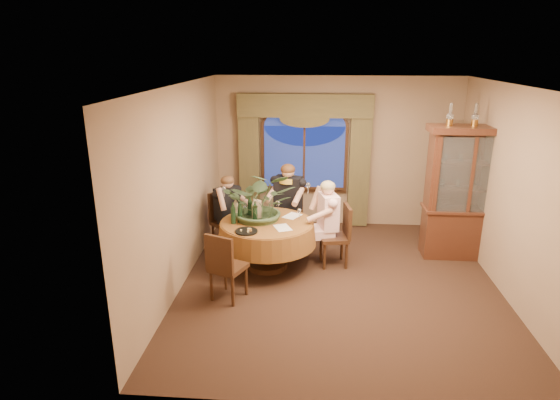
# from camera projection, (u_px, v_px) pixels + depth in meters

# --- Properties ---
(floor) EXTENTS (5.00, 5.00, 0.00)m
(floor) POSITION_uv_depth(u_px,v_px,m) (339.00, 283.00, 6.81)
(floor) COLOR black
(floor) RESTS_ON ground
(wall_back) EXTENTS (4.50, 0.00, 4.50)m
(wall_back) POSITION_uv_depth(u_px,v_px,m) (336.00, 153.00, 8.75)
(wall_back) COLOR #85694D
(wall_back) RESTS_ON ground
(wall_right) EXTENTS (0.00, 5.00, 5.00)m
(wall_right) POSITION_uv_depth(u_px,v_px,m) (513.00, 195.00, 6.21)
(wall_right) COLOR #85694D
(wall_right) RESTS_ON ground
(ceiling) EXTENTS (5.00, 5.00, 0.00)m
(ceiling) POSITION_uv_depth(u_px,v_px,m) (347.00, 86.00, 5.95)
(ceiling) COLOR white
(ceiling) RESTS_ON wall_back
(window) EXTENTS (1.62, 0.10, 1.32)m
(window) POSITION_uv_depth(u_px,v_px,m) (304.00, 158.00, 8.76)
(window) COLOR navy
(window) RESTS_ON wall_back
(arched_transom) EXTENTS (1.60, 0.06, 0.44)m
(arched_transom) POSITION_uv_depth(u_px,v_px,m) (305.00, 116.00, 8.52)
(arched_transom) COLOR navy
(arched_transom) RESTS_ON wall_back
(drapery_left) EXTENTS (0.38, 0.14, 2.32)m
(drapery_left) POSITION_uv_depth(u_px,v_px,m) (249.00, 164.00, 8.83)
(drapery_left) COLOR #453E24
(drapery_left) RESTS_ON floor
(drapery_right) EXTENTS (0.38, 0.14, 2.32)m
(drapery_right) POSITION_uv_depth(u_px,v_px,m) (359.00, 166.00, 8.67)
(drapery_right) COLOR #453E24
(drapery_right) RESTS_ON floor
(swag_valance) EXTENTS (2.45, 0.16, 0.42)m
(swag_valance) POSITION_uv_depth(u_px,v_px,m) (305.00, 106.00, 8.38)
(swag_valance) COLOR #453E24
(swag_valance) RESTS_ON wall_back
(dining_table) EXTENTS (1.51, 1.51, 0.75)m
(dining_table) POSITION_uv_depth(u_px,v_px,m) (267.00, 244.00, 7.20)
(dining_table) COLOR maroon
(dining_table) RESTS_ON floor
(china_cabinet) EXTENTS (1.32, 0.52, 2.14)m
(china_cabinet) POSITION_uv_depth(u_px,v_px,m) (465.00, 193.00, 7.39)
(china_cabinet) COLOR #3A1B10
(china_cabinet) RESTS_ON floor
(oil_lamp_left) EXTENTS (0.11, 0.11, 0.34)m
(oil_lamp_left) POSITION_uv_depth(u_px,v_px,m) (450.00, 114.00, 7.04)
(oil_lamp_left) COLOR #A5722D
(oil_lamp_left) RESTS_ON china_cabinet
(oil_lamp_center) EXTENTS (0.11, 0.11, 0.34)m
(oil_lamp_center) POSITION_uv_depth(u_px,v_px,m) (475.00, 115.00, 7.01)
(oil_lamp_center) COLOR #A5722D
(oil_lamp_center) RESTS_ON china_cabinet
(oil_lamp_right) EXTENTS (0.11, 0.11, 0.34)m
(oil_lamp_right) POSITION_uv_depth(u_px,v_px,m) (501.00, 115.00, 6.98)
(oil_lamp_right) COLOR #A5722D
(oil_lamp_right) RESTS_ON china_cabinet
(chair_right) EXTENTS (0.48, 0.48, 0.96)m
(chair_right) POSITION_uv_depth(u_px,v_px,m) (334.00, 236.00, 7.25)
(chair_right) COLOR black
(chair_right) RESTS_ON floor
(chair_back_right) EXTENTS (0.51, 0.51, 0.96)m
(chair_back_right) POSITION_uv_depth(u_px,v_px,m) (288.00, 217.00, 8.07)
(chair_back_right) COLOR black
(chair_back_right) RESTS_ON floor
(chair_back) EXTENTS (0.59, 0.59, 0.96)m
(chair_back) POSITION_uv_depth(u_px,v_px,m) (227.00, 222.00, 7.86)
(chair_back) COLOR black
(chair_back) RESTS_ON floor
(chair_front_left) EXTENTS (0.55, 0.55, 0.96)m
(chair_front_left) POSITION_uv_depth(u_px,v_px,m) (228.00, 265.00, 6.26)
(chair_front_left) COLOR black
(chair_front_left) RESTS_ON floor
(person_pink) EXTENTS (0.56, 0.58, 1.35)m
(person_pink) POSITION_uv_depth(u_px,v_px,m) (328.00, 222.00, 7.29)
(person_pink) COLOR beige
(person_pink) RESTS_ON floor
(person_back) EXTENTS (0.62, 0.63, 1.29)m
(person_back) POSITION_uv_depth(u_px,v_px,m) (228.00, 213.00, 7.79)
(person_back) COLOR black
(person_back) RESTS_ON floor
(person_scarf) EXTENTS (0.62, 0.58, 1.43)m
(person_scarf) POSITION_uv_depth(u_px,v_px,m) (288.00, 204.00, 8.01)
(person_scarf) COLOR black
(person_scarf) RESTS_ON floor
(stoneware_vase) EXTENTS (0.16, 0.16, 0.30)m
(stoneware_vase) POSITION_uv_depth(u_px,v_px,m) (258.00, 210.00, 7.15)
(stoneware_vase) COLOR #927D60
(stoneware_vase) RESTS_ON dining_table
(centerpiece_plant) EXTENTS (1.07, 1.19, 0.93)m
(centerpiece_plant) POSITION_uv_depth(u_px,v_px,m) (261.00, 177.00, 7.01)
(centerpiece_plant) COLOR #385131
(centerpiece_plant) RESTS_ON dining_table
(olive_bowl) EXTENTS (0.16, 0.16, 0.05)m
(olive_bowl) POSITION_uv_depth(u_px,v_px,m) (270.00, 221.00, 7.05)
(olive_bowl) COLOR #47572C
(olive_bowl) RESTS_ON dining_table
(cheese_platter) EXTENTS (0.32, 0.32, 0.02)m
(cheese_platter) POSITION_uv_depth(u_px,v_px,m) (246.00, 231.00, 6.68)
(cheese_platter) COLOR black
(cheese_platter) RESTS_ON dining_table
(wine_bottle_0) EXTENTS (0.07, 0.07, 0.33)m
(wine_bottle_0) POSITION_uv_depth(u_px,v_px,m) (236.00, 209.00, 7.16)
(wine_bottle_0) COLOR tan
(wine_bottle_0) RESTS_ON dining_table
(wine_bottle_1) EXTENTS (0.07, 0.07, 0.33)m
(wine_bottle_1) POSITION_uv_depth(u_px,v_px,m) (255.00, 212.00, 7.02)
(wine_bottle_1) COLOR black
(wine_bottle_1) RESTS_ON dining_table
(wine_bottle_2) EXTENTS (0.07, 0.07, 0.33)m
(wine_bottle_2) POSITION_uv_depth(u_px,v_px,m) (254.00, 209.00, 7.13)
(wine_bottle_2) COLOR tan
(wine_bottle_2) RESTS_ON dining_table
(wine_bottle_3) EXTENTS (0.07, 0.07, 0.33)m
(wine_bottle_3) POSITION_uv_depth(u_px,v_px,m) (250.00, 206.00, 7.27)
(wine_bottle_3) COLOR black
(wine_bottle_3) RESTS_ON dining_table
(wine_bottle_4) EXTENTS (0.07, 0.07, 0.33)m
(wine_bottle_4) POSITION_uv_depth(u_px,v_px,m) (240.00, 212.00, 7.01)
(wine_bottle_4) COLOR black
(wine_bottle_4) RESTS_ON dining_table
(wine_bottle_5) EXTENTS (0.07, 0.07, 0.33)m
(wine_bottle_5) POSITION_uv_depth(u_px,v_px,m) (233.00, 213.00, 6.96)
(wine_bottle_5) COLOR black
(wine_bottle_5) RESTS_ON dining_table
(tasting_paper_0) EXTENTS (0.31, 0.36, 0.00)m
(tasting_paper_0) POSITION_uv_depth(u_px,v_px,m) (283.00, 228.00, 6.83)
(tasting_paper_0) COLOR white
(tasting_paper_0) RESTS_ON dining_table
(tasting_paper_1) EXTENTS (0.33, 0.36, 0.00)m
(tasting_paper_1) POSITION_uv_depth(u_px,v_px,m) (292.00, 216.00, 7.32)
(tasting_paper_1) COLOR white
(tasting_paper_1) RESTS_ON dining_table
(wine_glass_person_pink) EXTENTS (0.07, 0.07, 0.18)m
(wine_glass_person_pink) POSITION_uv_depth(u_px,v_px,m) (299.00, 214.00, 7.15)
(wine_glass_person_pink) COLOR silver
(wine_glass_person_pink) RESTS_ON dining_table
(wine_glass_person_back) EXTENTS (0.07, 0.07, 0.18)m
(wine_glass_person_back) POSITION_uv_depth(u_px,v_px,m) (245.00, 208.00, 7.40)
(wine_glass_person_back) COLOR silver
(wine_glass_person_back) RESTS_ON dining_table
(wine_glass_person_scarf) EXTENTS (0.07, 0.07, 0.18)m
(wine_glass_person_scarf) POSITION_uv_depth(u_px,v_px,m) (278.00, 206.00, 7.51)
(wine_glass_person_scarf) COLOR silver
(wine_glass_person_scarf) RESTS_ON dining_table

